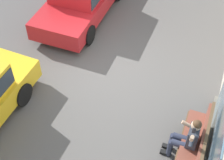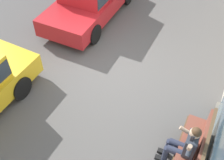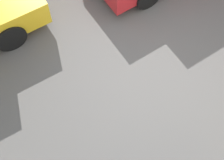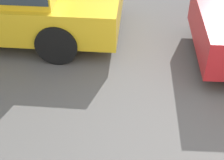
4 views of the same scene
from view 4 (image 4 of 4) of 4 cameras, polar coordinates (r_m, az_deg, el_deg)
ground_plane at (r=4.16m, az=15.62°, el=-10.90°), size 60.00×60.00×0.00m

